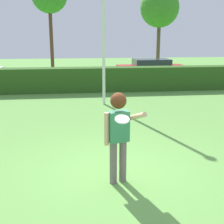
% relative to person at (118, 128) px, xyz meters
% --- Properties ---
extents(ground_plane, '(60.00, 60.00, 0.00)m').
position_rel_person_xyz_m(ground_plane, '(0.06, 0.37, -1.10)').
color(ground_plane, '#629C46').
extents(person, '(0.70, 0.67, 1.77)m').
position_rel_person_xyz_m(person, '(0.00, 0.00, 0.00)').
color(person, slate).
rests_on(person, ground).
extents(frisbee, '(0.24, 0.24, 0.10)m').
position_rel_person_xyz_m(frisbee, '(-0.02, -0.56, 0.33)').
color(frisbee, white).
extents(lamppost, '(0.24, 0.24, 6.12)m').
position_rel_person_xyz_m(lamppost, '(0.34, 6.75, 2.28)').
color(lamppost, silver).
rests_on(lamppost, ground).
extents(hedge_row, '(20.72, 0.90, 1.18)m').
position_rel_person_xyz_m(hedge_row, '(0.06, 9.66, -0.51)').
color(hedge_row, '#2B521B').
rests_on(hedge_row, ground).
extents(parked_car_red, '(4.23, 1.86, 1.25)m').
position_rel_person_xyz_m(parked_car_red, '(3.94, 13.46, -0.41)').
color(parked_car_red, '#B21E1E').
rests_on(parked_car_red, ground).
extents(oak_tree, '(3.08, 3.08, 6.30)m').
position_rel_person_xyz_m(oak_tree, '(5.96, 19.48, 3.63)').
color(oak_tree, brown).
rests_on(oak_tree, ground).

